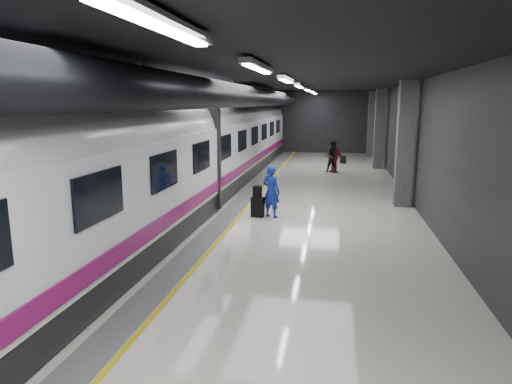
{
  "coord_description": "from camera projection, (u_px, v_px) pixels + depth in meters",
  "views": [
    {
      "loc": [
        2.13,
        -14.98,
        3.7
      ],
      "look_at": [
        -0.05,
        -2.49,
        1.22
      ],
      "focal_mm": 32.0,
      "sensor_mm": 36.0,
      "label": 1
    }
  ],
  "objects": [
    {
      "name": "suitcase_main",
      "position": [
        258.0,
        207.0,
        15.02
      ],
      "size": [
        0.45,
        0.33,
        0.66
      ],
      "primitive_type": "cube",
      "rotation": [
        0.0,
        0.0,
        -0.18
      ],
      "color": "black",
      "rests_on": "ground"
    },
    {
      "name": "suitcase_far",
      "position": [
        343.0,
        160.0,
        28.28
      ],
      "size": [
        0.38,
        0.31,
        0.47
      ],
      "primitive_type": "cube",
      "rotation": [
        0.0,
        0.0,
        -0.36
      ],
      "color": "black",
      "rests_on": "ground"
    },
    {
      "name": "train",
      "position": [
        177.0,
        151.0,
        15.71
      ],
      "size": [
        3.05,
        38.0,
        4.05
      ],
      "color": "black",
      "rests_on": "ground"
    },
    {
      "name": "shoulder_bag",
      "position": [
        257.0,
        192.0,
        14.9
      ],
      "size": [
        0.31,
        0.24,
        0.37
      ],
      "primitive_type": "cube",
      "rotation": [
        0.0,
        0.0,
        -0.37
      ],
      "color": "black",
      "rests_on": "suitcase_main"
    },
    {
      "name": "ground",
      "position": [
        270.0,
        213.0,
        15.55
      ],
      "size": [
        40.0,
        40.0,
        0.0
      ],
      "primitive_type": "plane",
      "color": "beige",
      "rests_on": "ground"
    },
    {
      "name": "platform_hall",
      "position": [
        267.0,
        108.0,
        15.85
      ],
      "size": [
        10.02,
        40.02,
        4.51
      ],
      "color": "black",
      "rests_on": "ground"
    },
    {
      "name": "traveler_far_a",
      "position": [
        334.0,
        156.0,
        24.55
      ],
      "size": [
        0.94,
        0.79,
        1.74
      ],
      "primitive_type": "imported",
      "rotation": [
        0.0,
        0.0,
        0.16
      ],
      "color": "black",
      "rests_on": "ground"
    },
    {
      "name": "traveler_main",
      "position": [
        271.0,
        192.0,
        14.88
      ],
      "size": [
        0.74,
        0.63,
        1.72
      ],
      "primitive_type": "imported",
      "rotation": [
        0.0,
        0.0,
        2.72
      ],
      "color": "#1833B8",
      "rests_on": "ground"
    },
    {
      "name": "traveler_far_b",
      "position": [
        334.0,
        157.0,
        24.7
      ],
      "size": [
        1.05,
        0.85,
        1.66
      ],
      "primitive_type": "imported",
      "rotation": [
        0.0,
        0.0,
        -0.54
      ],
      "color": "maroon",
      "rests_on": "ground"
    }
  ]
}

